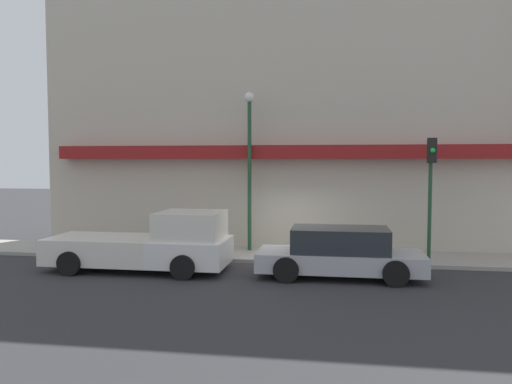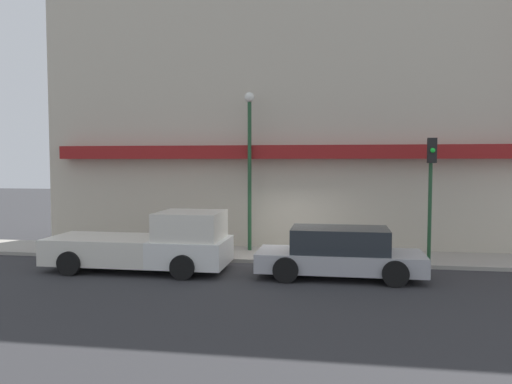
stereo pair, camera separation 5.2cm
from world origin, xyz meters
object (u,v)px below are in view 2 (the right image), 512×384
(pickup_truck, at_px, (151,244))
(fire_hydrant, at_px, (182,244))
(traffic_light, at_px, (431,178))
(street_lamp, at_px, (250,153))
(parked_car, at_px, (340,253))

(pickup_truck, xyz_separation_m, fire_hydrant, (0.33, 2.15, -0.35))
(fire_hydrant, bearing_deg, traffic_light, -0.75)
(pickup_truck, xyz_separation_m, traffic_light, (8.69, 2.04, 2.06))
(street_lamp, distance_m, traffic_light, 6.34)
(fire_hydrant, height_order, street_lamp, street_lamp)
(parked_car, height_order, street_lamp, street_lamp)
(parked_car, bearing_deg, pickup_truck, -178.36)
(fire_hydrant, xyz_separation_m, street_lamp, (2.21, 1.17, 3.25))
(street_lamp, relative_size, traffic_light, 1.44)
(parked_car, distance_m, street_lamp, 5.54)
(pickup_truck, height_order, parked_car, pickup_truck)
(pickup_truck, distance_m, street_lamp, 5.09)
(pickup_truck, relative_size, fire_hydrant, 8.08)
(fire_hydrant, bearing_deg, street_lamp, 27.98)
(pickup_truck, height_order, traffic_light, traffic_light)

